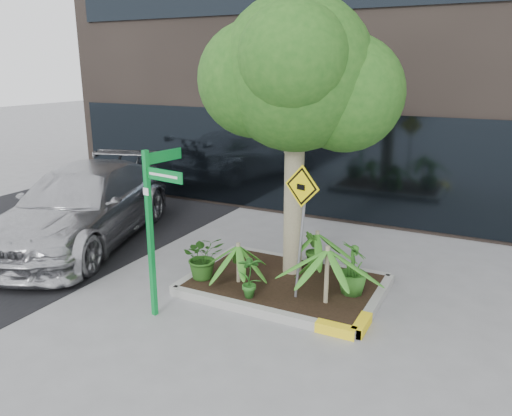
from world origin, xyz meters
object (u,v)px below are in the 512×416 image
at_px(street_sign_post, 154,216).
at_px(cattle_sign, 302,209).
at_px(parked_car, 83,205).
at_px(tree, 297,73).

bearing_deg(street_sign_post, cattle_sign, 45.07).
distance_m(parked_car, cattle_sign, 5.50).
xyz_separation_m(parked_car, cattle_sign, (5.40, -0.68, 0.79)).
bearing_deg(cattle_sign, parked_car, -169.55).
distance_m(street_sign_post, cattle_sign, 2.27).
distance_m(tree, parked_car, 5.66).
relative_size(tree, cattle_sign, 2.30).
xyz_separation_m(parked_car, street_sign_post, (3.57, -2.02, 0.79)).
bearing_deg(tree, cattle_sign, -60.73).
bearing_deg(street_sign_post, parked_car, 159.59).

